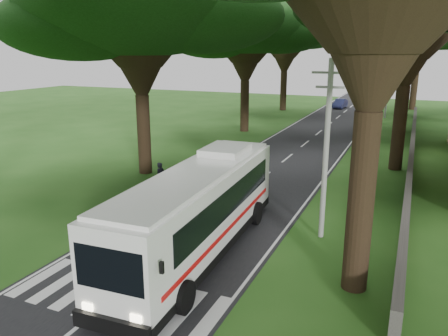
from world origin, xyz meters
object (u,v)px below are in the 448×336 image
at_px(pole_far, 388,84).
at_px(distant_car_b, 340,104).
at_px(pole_near, 326,148).
at_px(distant_car_c, 374,101).
at_px(pole_mid, 372,101).
at_px(pedestrian, 161,177).
at_px(coach_bus, 199,209).

relative_size(pole_far, distant_car_b, 1.99).
distance_m(pole_near, distant_car_c, 52.21).
bearing_deg(pole_mid, pole_far, 90.00).
height_order(distant_car_b, pedestrian, pedestrian).
relative_size(pole_mid, coach_bus, 0.64).
bearing_deg(pole_near, pedestrian, 164.68).
xyz_separation_m(distant_car_b, distant_car_c, (4.28, 4.79, 0.07)).
xyz_separation_m(pole_near, pedestrian, (-10.28, 2.81, -3.28)).
bearing_deg(coach_bus, pole_mid, 76.90).
bearing_deg(distant_car_c, pole_near, 97.96).
bearing_deg(distant_car_c, pedestrian, 86.23).
height_order(pole_near, pole_mid, same).
xyz_separation_m(distant_car_b, pedestrian, (-3.50, -44.43, 0.20)).
height_order(pole_near, coach_bus, pole_near).
distance_m(pole_far, distant_car_c, 12.76).
height_order(pole_mid, pedestrian, pole_mid).
relative_size(coach_bus, distant_car_b, 3.12).
relative_size(coach_bus, pedestrian, 7.00).
distance_m(coach_bus, pedestrian, 8.88).
xyz_separation_m(pole_near, pole_far, (0.00, 40.00, 0.00)).
height_order(pole_mid, distant_car_c, pole_mid).
bearing_deg(pedestrian, pole_near, -90.38).
xyz_separation_m(pole_mid, pedestrian, (-10.28, -17.19, -3.28)).
distance_m(coach_bus, distant_car_b, 51.04).
distance_m(distant_car_c, pedestrian, 49.83).
bearing_deg(distant_car_b, coach_bus, -82.69).
height_order(pole_mid, pole_far, same).
height_order(pole_far, distant_car_b, pole_far).
bearing_deg(distant_car_c, distant_car_b, 53.44).
bearing_deg(distant_car_b, pole_near, -77.24).
distance_m(pole_mid, pedestrian, 20.29).
height_order(pole_far, distant_car_c, pole_far).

